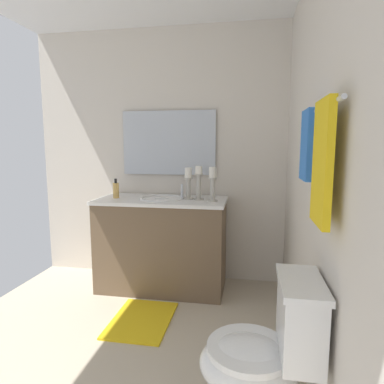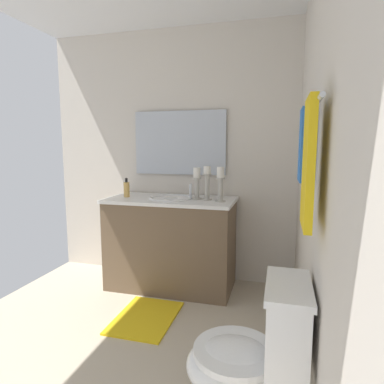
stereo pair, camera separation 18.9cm
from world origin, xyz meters
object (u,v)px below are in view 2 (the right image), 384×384
Objects in this scene: candle_holder_mid at (197,182)px; towel_near_vanity at (303,145)px; toilet at (250,361)px; towel_bar at (312,108)px; mirror at (179,143)px; soap_bottle at (127,189)px; vanity_cabinet at (171,243)px; towel_center at (308,164)px; sink_basin at (171,202)px; candle_holder_short at (207,182)px; candle_holder_tall at (220,183)px; bath_mat at (146,317)px.

candle_holder_mid is 0.79× the size of towel_near_vanity.
towel_bar reaches higher than toilet.
towel_bar reaches higher than candle_holder_mid.
soap_bottle is at bearing -54.58° from mirror.
towel_center is at bearing 35.97° from vanity_cabinet.
towel_bar is at bearing 174.80° from towel_center.
sink_basin is 0.54× the size of toilet.
soap_bottle is 1.89m from towel_near_vanity.
towel_center is (0.20, -0.02, -0.23)m from towel_bar.
candle_holder_short reaches higher than vanity_cabinet.
towel_bar is (1.28, 1.09, 1.07)m from vanity_cabinet.
candle_holder_tall is 0.40× the size of toilet.
towel_near_vanity is (-0.37, 0.20, 0.97)m from toilet.
vanity_cabinet is at bearing -97.53° from candle_holder_tall.
candle_holder_tall is at bearing 139.84° from bath_mat.
bath_mat is (0.91, -0.00, -1.35)m from mirror.
toilet is 1.05m from towel_near_vanity.
vanity_cabinet is 1.98× the size of bath_mat.
sink_basin reaches higher than toilet.
sink_basin is 1.82m from towel_bar.
towel_center is at bearing 81.81° from toilet.
candle_holder_mid is 1.63m from towel_bar.
mirror reaches higher than toilet.
towel_center reaches higher than candle_holder_tall.
soap_bottle is 2.12m from towel_center.
soap_bottle is (0.03, -0.43, 0.11)m from sink_basin.
towel_center is at bearing 28.94° from candle_holder_mid.
soap_bottle is 0.30× the size of bath_mat.
soap_bottle is (0.03, -0.77, -0.08)m from candle_holder_short.
vanity_cabinet is 3.29× the size of towel_near_vanity.
mirror is at bearing -125.84° from candle_holder_tall.
mirror reaches higher than bath_mat.
vanity_cabinet is 3.94× the size of candle_holder_tall.
mirror is 1.74m from towel_near_vanity.
vanity_cabinet is 2.35× the size of towel_center.
candle_holder_tall is 1.58m from toilet.
mirror is at bearing -153.31° from toilet.
candle_holder_short is 1.35m from towel_near_vanity.
towel_near_vanity is at bearing 44.72° from vanity_cabinet.
sink_basin is 1.11× the size of towel_near_vanity.
vanity_cabinet is at bearing -89.88° from candle_holder_short.
bath_mat is at bearing -28.76° from candle_holder_short.
towel_bar is at bearing 33.05° from candle_holder_mid.
candle_holder_tall is 1.00× the size of candle_holder_short.
mirror is at bearing 180.00° from bath_mat.
bath_mat is at bearing -133.51° from toilet.
towel_bar is at bearing 58.95° from bath_mat.
mirror is 1.91m from towel_bar.
candle_holder_tall reaches higher than toilet.
towel_center reaches higher than candle_holder_short.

